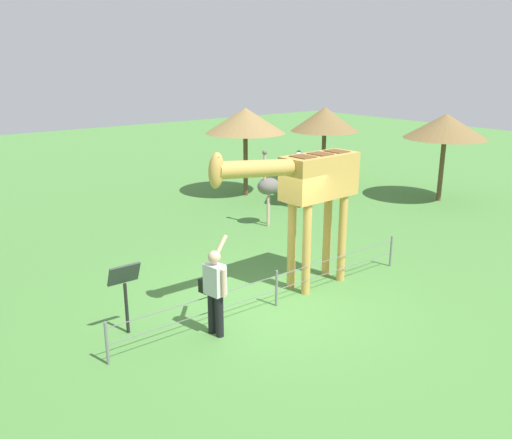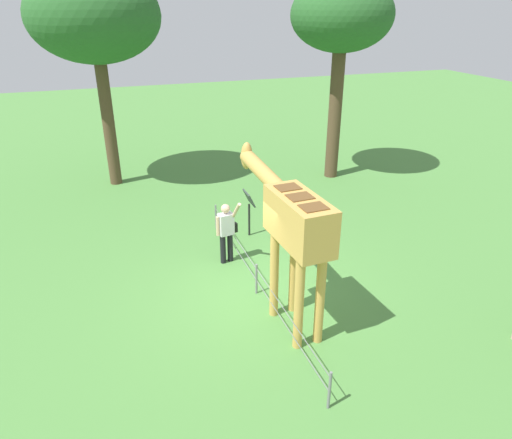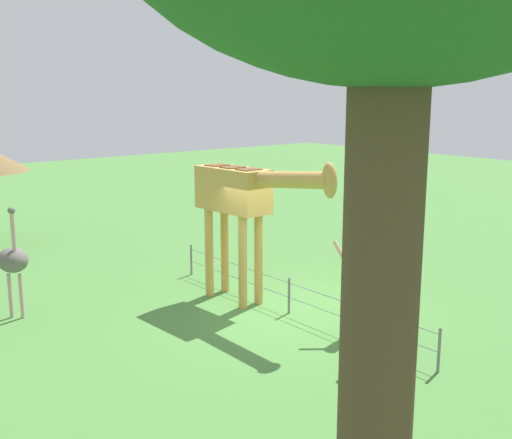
# 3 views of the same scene
# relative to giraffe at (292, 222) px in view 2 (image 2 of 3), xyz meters

# --- Properties ---
(ground_plane) EXTENTS (60.00, 60.00, 0.00)m
(ground_plane) POSITION_rel_giraffe_xyz_m (1.10, 0.21, -2.23)
(ground_plane) COLOR #4C843D
(giraffe) EXTENTS (3.66, 0.78, 3.19)m
(giraffe) POSITION_rel_giraffe_xyz_m (0.00, 0.00, 0.00)
(giraffe) COLOR gold
(giraffe) RESTS_ON ground_plane
(visitor) EXTENTS (0.60, 0.57, 1.74)m
(visitor) POSITION_rel_giraffe_xyz_m (2.69, 0.54, -1.33)
(visitor) COLOR black
(visitor) RESTS_ON ground_plane
(tree_east) EXTENTS (3.41, 3.41, 6.79)m
(tree_east) POSITION_rel_giraffe_xyz_m (7.59, -4.96, 3.25)
(tree_east) COLOR brown
(tree_east) RESTS_ON ground_plane
(tree_northeast) EXTENTS (4.17, 4.17, 7.05)m
(tree_northeast) POSITION_rel_giraffe_xyz_m (9.49, 2.77, 3.31)
(tree_northeast) COLOR brown
(tree_northeast) RESTS_ON ground_plane
(info_sign) EXTENTS (0.56, 0.21, 1.32)m
(info_sign) POSITION_rel_giraffe_xyz_m (3.91, -0.46, -1.28)
(info_sign) COLOR black
(info_sign) RESTS_ON ground_plane
(wire_fence) EXTENTS (7.05, 0.05, 0.75)m
(wire_fence) POSITION_rel_giraffe_xyz_m (1.10, 0.31, -1.83)
(wire_fence) COLOR slate
(wire_fence) RESTS_ON ground_plane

